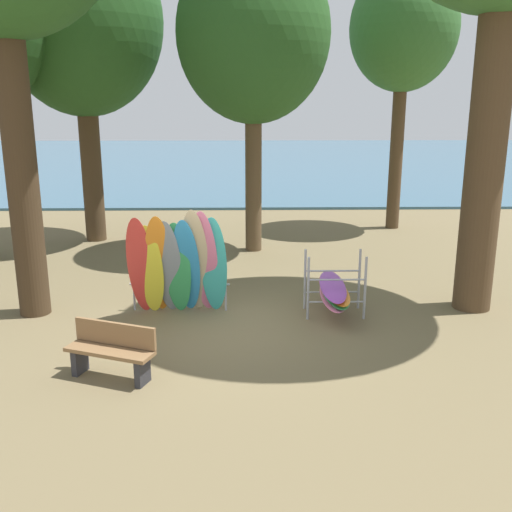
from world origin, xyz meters
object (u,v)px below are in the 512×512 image
(tree_far_left_back, at_px, (253,35))
(board_storage_rack, at_px, (334,290))
(tree_deep_back, at_px, (404,31))
(leaning_board_pile, at_px, (178,266))
(park_bench, at_px, (112,350))
(tree_far_right_back, at_px, (81,23))

(tree_far_left_back, relative_size, board_storage_rack, 3.80)
(tree_deep_back, relative_size, board_storage_rack, 3.82)
(tree_deep_back, distance_m, board_storage_rack, 10.27)
(leaning_board_pile, bearing_deg, tree_deep_back, 52.25)
(park_bench, bearing_deg, tree_deep_back, 57.03)
(tree_deep_back, relative_size, park_bench, 5.58)
(tree_far_right_back, xyz_separation_m, leaning_board_pile, (3.19, -6.47, -5.15))
(tree_far_left_back, height_order, leaning_board_pile, tree_far_left_back)
(tree_far_left_back, xyz_separation_m, tree_deep_back, (4.63, 2.85, 0.41))
(leaning_board_pile, height_order, board_storage_rack, leaning_board_pile)
(tree_far_right_back, bearing_deg, leaning_board_pile, -63.79)
(tree_far_left_back, height_order, park_bench, tree_far_left_back)
(tree_far_right_back, bearing_deg, tree_deep_back, 9.21)
(tree_deep_back, height_order, leaning_board_pile, tree_deep_back)
(tree_far_right_back, bearing_deg, board_storage_rack, -46.02)
(tree_deep_back, bearing_deg, board_storage_rack, -111.38)
(park_bench, bearing_deg, tree_far_right_back, 104.94)
(tree_far_right_back, bearing_deg, tree_far_left_back, -15.69)
(board_storage_rack, bearing_deg, tree_far_right_back, 133.98)
(board_storage_rack, bearing_deg, tree_far_left_back, 106.31)
(board_storage_rack, xyz_separation_m, park_bench, (-3.80, -2.69, -0.04))
(leaning_board_pile, xyz_separation_m, board_storage_rack, (3.06, 0.00, -0.51))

